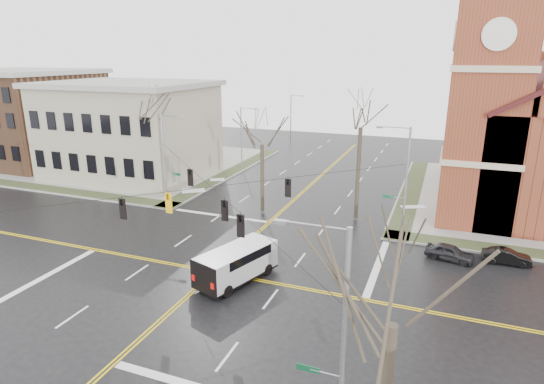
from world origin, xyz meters
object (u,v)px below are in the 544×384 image
(streetlight_north_b, at_px, (292,117))
(tree_ne, at_px, (361,121))
(signal_pole_se, at_px, (339,337))
(tree_nw_near, at_px, (262,140))
(tree_se, at_px, (393,311))
(streetlight_north_a, at_px, (242,135))
(signal_pole_ne, at_px, (404,179))
(parked_car_b, at_px, (507,257))
(cargo_van, at_px, (239,261))
(parked_car_a, at_px, (450,252))
(tree_nw_far, at_px, (158,113))
(signal_pole_nw, at_px, (165,157))

(streetlight_north_b, distance_m, tree_ne, 38.56)
(signal_pole_se, relative_size, tree_ne, 0.72)
(tree_nw_near, bearing_deg, signal_pole_se, -61.99)
(streetlight_north_b, xyz_separation_m, tree_se, (23.90, -61.61, 3.18))
(streetlight_north_a, height_order, tree_se, tree_se)
(signal_pole_ne, distance_m, parked_car_b, 9.36)
(cargo_van, xyz_separation_m, tree_ne, (5.05, 14.40, 7.69))
(parked_car_a, relative_size, tree_ne, 0.28)
(tree_nw_near, bearing_deg, cargo_van, -74.30)
(cargo_van, bearing_deg, parked_car_a, 50.82)
(streetlight_north_b, xyz_separation_m, parked_car_b, (29.80, -39.16, -3.92))
(tree_nw_far, bearing_deg, tree_se, -45.84)
(signal_pole_se, relative_size, tree_nw_near, 0.93)
(tree_ne, bearing_deg, parked_car_a, -36.59)
(streetlight_north_b, bearing_deg, parked_car_a, -57.01)
(signal_pole_nw, bearing_deg, cargo_van, -41.38)
(signal_pole_ne, relative_size, tree_se, 0.85)
(tree_nw_near, bearing_deg, streetlight_north_a, 120.76)
(signal_pole_ne, height_order, streetlight_north_b, signal_pole_ne)
(signal_pole_nw, bearing_deg, parked_car_b, -5.00)
(signal_pole_se, xyz_separation_m, tree_ne, (-4.19, 25.59, 4.08))
(tree_nw_near, xyz_separation_m, tree_ne, (8.73, 1.30, 2.00))
(parked_car_a, bearing_deg, parked_car_b, -65.49)
(parked_car_a, bearing_deg, signal_pole_se, -178.64)
(parked_car_b, distance_m, tree_nw_near, 22.09)
(signal_pole_se, height_order, parked_car_b, signal_pole_se)
(streetlight_north_a, relative_size, tree_se, 0.76)
(tree_nw_near, bearing_deg, tree_ne, 8.46)
(signal_pole_ne, bearing_deg, parked_car_b, -18.81)
(parked_car_a, xyz_separation_m, tree_se, (-2.04, -21.64, 7.06))
(signal_pole_se, bearing_deg, streetlight_north_b, 110.27)
(signal_pole_ne, distance_m, tree_ne, 6.40)
(streetlight_north_a, bearing_deg, tree_ne, -38.03)
(signal_pole_ne, bearing_deg, tree_nw_near, 174.29)
(tree_nw_far, bearing_deg, signal_pole_se, -45.70)
(streetlight_north_b, height_order, parked_car_b, streetlight_north_b)
(streetlight_north_b, bearing_deg, signal_pole_se, -69.73)
(streetlight_north_b, relative_size, cargo_van, 1.25)
(streetlight_north_a, bearing_deg, tree_nw_far, -101.31)
(streetlight_north_a, height_order, streetlight_north_b, same)
(tree_se, bearing_deg, cargo_van, 130.01)
(signal_pole_nw, relative_size, tree_nw_far, 0.74)
(signal_pole_se, bearing_deg, signal_pole_nw, 134.55)
(tree_nw_far, relative_size, tree_nw_near, 1.26)
(signal_pole_ne, xyz_separation_m, parked_car_a, (3.96, -3.46, -4.36))
(cargo_van, xyz_separation_m, tree_nw_far, (-15.55, 14.22, 7.50))
(signal_pole_se, bearing_deg, parked_car_b, 68.96)
(signal_pole_nw, bearing_deg, signal_pole_ne, 0.00)
(signal_pole_nw, relative_size, streetlight_north_b, 1.12)
(signal_pole_ne, height_order, parked_car_b, signal_pole_ne)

